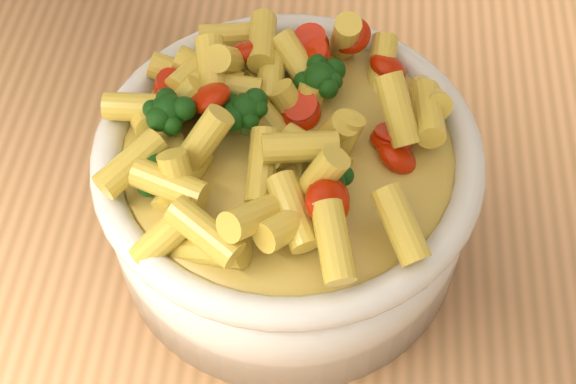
{
  "coord_description": "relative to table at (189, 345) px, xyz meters",
  "views": [
    {
      "loc": [
        0.1,
        -0.27,
        1.38
      ],
      "look_at": [
        0.07,
        0.05,
        0.95
      ],
      "focal_mm": 50.0,
      "sensor_mm": 36.0,
      "label": 1
    }
  ],
  "objects": [
    {
      "name": "table",
      "position": [
        0.0,
        0.0,
        0.0
      ],
      "size": [
        1.2,
        0.8,
        0.9
      ],
      "color": "#B77E4E",
      "rests_on": "ground"
    },
    {
      "name": "serving_bowl",
      "position": [
        0.07,
        0.05,
        0.16
      ],
      "size": [
        0.25,
        0.25,
        0.11
      ],
      "color": "silver",
      "rests_on": "table"
    },
    {
      "name": "pasta_salad",
      "position": [
        0.07,
        0.05,
        0.22
      ],
      "size": [
        0.19,
        0.19,
        0.04
      ],
      "color": "#E2CA47",
      "rests_on": "serving_bowl"
    }
  ]
}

